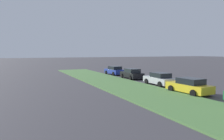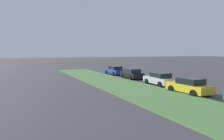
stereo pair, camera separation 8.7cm
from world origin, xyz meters
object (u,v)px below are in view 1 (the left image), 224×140
(parked_car_yellow, at_px, (189,86))
(parked_car_blue, at_px, (114,71))
(parked_car_silver, at_px, (160,79))
(parked_car_black, at_px, (132,74))

(parked_car_yellow, height_order, parked_car_blue, same)
(parked_car_silver, xyz_separation_m, parked_car_black, (6.56, -0.04, 0.00))
(parked_car_yellow, xyz_separation_m, parked_car_silver, (5.28, -0.67, 0.00))
(parked_car_yellow, bearing_deg, parked_car_blue, -4.73)
(parked_car_yellow, relative_size, parked_car_silver, 1.01)
(parked_car_silver, bearing_deg, parked_car_blue, 1.16)
(parked_car_blue, bearing_deg, parked_car_silver, 176.78)
(parked_car_silver, height_order, parked_car_black, same)
(parked_car_silver, xyz_separation_m, parked_car_blue, (12.49, -0.05, 0.00))
(parked_car_silver, relative_size, parked_car_black, 0.99)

